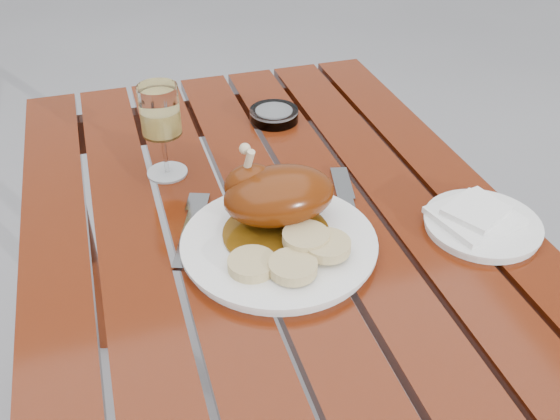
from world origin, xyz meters
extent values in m
cube|color=maroon|center=(0.00, 0.00, 0.38)|extent=(0.80, 1.20, 0.75)
cylinder|color=white|center=(-0.01, -0.07, 0.76)|extent=(0.33, 0.33, 0.02)
cylinder|color=#5D3A0A|center=(-0.01, -0.06, 0.77)|extent=(0.17, 0.17, 0.00)
ellipsoid|color=#6C2408|center=(0.00, -0.03, 0.82)|extent=(0.18, 0.12, 0.09)
ellipsoid|color=#6C2408|center=(-0.04, 0.00, 0.83)|extent=(0.08, 0.06, 0.07)
cylinder|color=#C6B28C|center=(-0.04, 0.00, 0.85)|extent=(0.02, 0.04, 0.09)
cylinder|color=tan|center=(-0.07, -0.13, 0.78)|extent=(0.07, 0.07, 0.02)
cylinder|color=tan|center=(-0.02, -0.15, 0.78)|extent=(0.07, 0.07, 0.02)
cylinder|color=tan|center=(0.04, -0.13, 0.79)|extent=(0.07, 0.07, 0.02)
cylinder|color=tan|center=(0.02, -0.11, 0.79)|extent=(0.07, 0.07, 0.02)
cylinder|color=#EBD16A|center=(-0.15, 0.20, 0.84)|extent=(0.09, 0.09, 0.17)
cylinder|color=white|center=(0.32, -0.12, 0.76)|extent=(0.25, 0.25, 0.02)
cube|color=white|center=(0.31, -0.11, 0.77)|extent=(0.15, 0.14, 0.01)
cylinder|color=#B2B7BC|center=(0.10, 0.34, 0.76)|extent=(0.13, 0.13, 0.03)
cube|color=gray|center=(-0.14, 0.01, 0.75)|extent=(0.08, 0.18, 0.01)
cube|color=gray|center=(0.12, -0.03, 0.75)|extent=(0.07, 0.23, 0.01)
camera|label=1|loc=(-0.23, -0.79, 1.36)|focal=40.00mm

